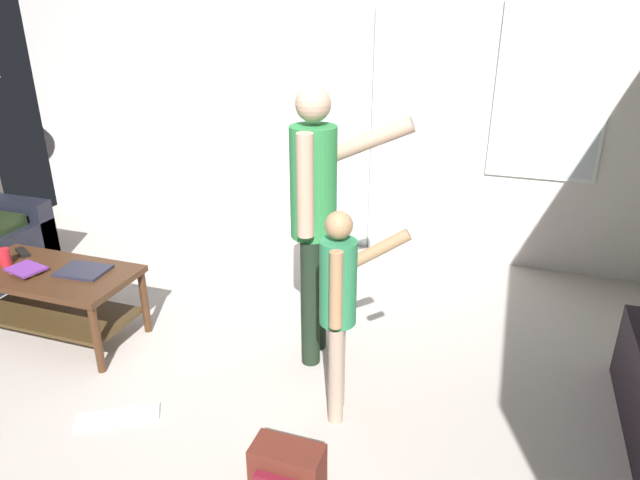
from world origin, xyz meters
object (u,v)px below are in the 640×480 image
object	(u,v)px
coffee_table	(53,289)
person_adult	(316,205)
cup_by_laptop	(5,257)
book_stack	(26,270)
person_child	(340,299)
loose_keyboard	(118,417)
laptop_closed	(83,271)
tv_remote_black	(22,252)
backpack	(287,469)

from	to	relation	value
coffee_table	person_adult	world-z (taller)	person_adult
cup_by_laptop	book_stack	size ratio (longest dim) A/B	0.46
person_child	book_stack	distance (m)	2.11
loose_keyboard	book_stack	xyz separation A→B (m)	(-0.99, 0.50, 0.50)
loose_keyboard	book_stack	size ratio (longest dim) A/B	1.76
laptop_closed	cup_by_laptop	size ratio (longest dim) A/B	2.58
person_adult	book_stack	world-z (taller)	person_adult
laptop_closed	tv_remote_black	world-z (taller)	tv_remote_black
backpack	laptop_closed	world-z (taller)	laptop_closed
person_adult	person_child	bearing A→B (deg)	-58.91
cup_by_laptop	book_stack	distance (m)	0.22
backpack	tv_remote_black	bearing A→B (deg)	159.24
coffee_table	person_adult	bearing A→B (deg)	11.87
person_adult	laptop_closed	world-z (taller)	person_adult
backpack	cup_by_laptop	size ratio (longest dim) A/B	2.85
coffee_table	laptop_closed	bearing A→B (deg)	14.19
cup_by_laptop	laptop_closed	bearing A→B (deg)	7.94
coffee_table	person_child	xyz separation A→B (m)	(1.99, -0.14, 0.35)
coffee_table	backpack	bearing A→B (deg)	-20.30
person_child	book_stack	xyz separation A→B (m)	(-2.10, 0.07, -0.20)
laptop_closed	tv_remote_black	distance (m)	0.60
cup_by_laptop	book_stack	xyz separation A→B (m)	(0.21, -0.05, -0.04)
loose_keyboard	backpack	bearing A→B (deg)	-7.64
laptop_closed	book_stack	distance (m)	0.36
person_adult	loose_keyboard	distance (m)	1.59
backpack	loose_keyboard	world-z (taller)	backpack
loose_keyboard	book_stack	bearing A→B (deg)	153.00
person_adult	tv_remote_black	size ratio (longest dim) A/B	9.85
laptop_closed	loose_keyboard	bearing A→B (deg)	-48.10
coffee_table	tv_remote_black	xyz separation A→B (m)	(-0.37, 0.16, 0.14)
laptop_closed	tv_remote_black	xyz separation A→B (m)	(-0.59, 0.10, 0.00)
person_child	tv_remote_black	xyz separation A→B (m)	(-2.36, 0.29, -0.21)
cup_by_laptop	tv_remote_black	xyz separation A→B (m)	(-0.04, 0.18, -0.05)
backpack	tv_remote_black	world-z (taller)	tv_remote_black
coffee_table	backpack	size ratio (longest dim) A/B	3.31
cup_by_laptop	book_stack	bearing A→B (deg)	-12.29
backpack	laptop_closed	size ratio (longest dim) A/B	1.10
person_child	person_adult	bearing A→B (deg)	121.09
backpack	tv_remote_black	size ratio (longest dim) A/B	1.95
coffee_table	laptop_closed	distance (m)	0.27
backpack	cup_by_laptop	xyz separation A→B (m)	(-2.24, 0.69, 0.43)
tv_remote_black	book_stack	size ratio (longest dim) A/B	0.68
tv_remote_black	backpack	bearing A→B (deg)	9.65
loose_keyboard	person_child	bearing A→B (deg)	21.15
tv_remote_black	book_stack	xyz separation A→B (m)	(0.25, -0.22, 0.01)
person_child	loose_keyboard	xyz separation A→B (m)	(-1.12, -0.43, -0.70)
person_adult	loose_keyboard	xyz separation A→B (m)	(-0.82, -0.92, -1.00)
coffee_table	cup_by_laptop	distance (m)	0.38
book_stack	cup_by_laptop	bearing A→B (deg)	167.71
person_child	loose_keyboard	distance (m)	1.39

